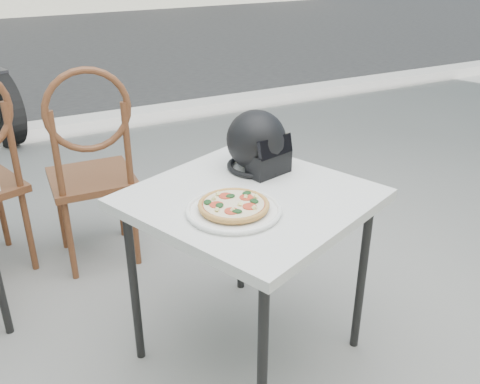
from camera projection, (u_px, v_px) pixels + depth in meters
name	position (u px, v px, depth m)	size (l,w,h in m)	color
ground	(240.00, 306.00, 2.67)	(80.00, 80.00, 0.00)	gray
street_asphalt	(39.00, 52.00, 8.29)	(30.00, 8.00, 0.00)	black
curb	(99.00, 122.00, 5.05)	(30.00, 0.25, 0.12)	#999690
cafe_table_main	(250.00, 210.00, 2.08)	(1.07, 1.07, 0.78)	silver
plate	(234.00, 210.00, 1.91)	(0.45, 0.45, 0.02)	white
pizza	(234.00, 205.00, 1.90)	(0.29, 0.29, 0.03)	#C68F48
helmet	(258.00, 144.00, 2.22)	(0.30, 0.31, 0.25)	black
cafe_chair_main	(91.00, 159.00, 2.75)	(0.45, 0.45, 1.13)	brown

